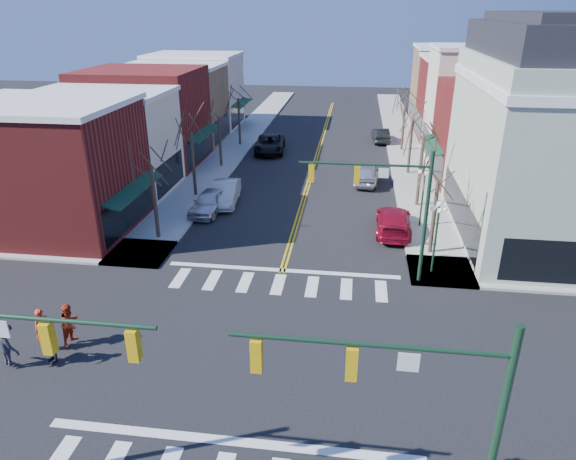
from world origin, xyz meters
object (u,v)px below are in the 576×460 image
(car_left_mid, at_px, (225,193))
(car_right_mid, at_px, (367,174))
(pedestrian_red_a, at_px, (43,329))
(victorian_corner, at_px, (576,134))
(car_right_near, at_px, (394,221))
(pedestrian_dark_a, at_px, (50,343))
(lamppost_midblock, at_px, (424,185))
(car_left_far, at_px, (270,144))
(lamppost_corner, at_px, (437,224))
(car_left_near, at_px, (209,202))
(pedestrian_red_b, at_px, (70,324))
(car_right_far, at_px, (381,135))
(pedestrian_dark_b, at_px, (6,344))

(car_left_mid, relative_size, car_right_mid, 1.03)
(car_left_mid, bearing_deg, pedestrian_red_a, -105.36)
(victorian_corner, height_order, car_right_near, victorian_corner)
(car_right_near, distance_m, pedestrian_dark_a, 21.34)
(lamppost_midblock, bearing_deg, car_left_far, 126.33)
(lamppost_corner, distance_m, car_left_near, 16.48)
(car_right_mid, xyz_separation_m, pedestrian_red_b, (-12.84, -24.12, 0.27))
(pedestrian_dark_a, bearing_deg, pedestrian_red_a, 165.57)
(lamppost_midblock, distance_m, car_right_far, 23.73)
(pedestrian_red_b, bearing_deg, car_right_far, -9.74)
(victorian_corner, bearing_deg, pedestrian_dark_a, -147.00)
(pedestrian_red_b, height_order, pedestrian_dark_a, pedestrian_red_b)
(car_right_far, bearing_deg, car_left_near, 56.05)
(car_left_near, distance_m, car_right_mid, 13.80)
(lamppost_midblock, xyz_separation_m, car_right_near, (-1.80, -0.98, -2.17))
(pedestrian_dark_b, bearing_deg, victorian_corner, -127.83)
(car_left_near, height_order, car_right_near, car_left_near)
(lamppost_corner, distance_m, car_left_mid, 16.87)
(victorian_corner, distance_m, lamppost_midblock, 9.10)
(lamppost_midblock, bearing_deg, pedestrian_red_a, -137.58)
(lamppost_corner, relative_size, lamppost_midblock, 1.00)
(pedestrian_dark_b, bearing_deg, pedestrian_dark_a, -146.22)
(car_right_far, distance_m, pedestrian_dark_a, 42.67)
(car_right_far, bearing_deg, lamppost_corner, 88.88)
(car_left_mid, bearing_deg, pedestrian_dark_b, -107.12)
(car_left_far, distance_m, car_right_near, 21.76)
(car_left_mid, height_order, pedestrian_dark_a, pedestrian_dark_a)
(car_right_near, bearing_deg, pedestrian_red_a, 45.93)
(victorian_corner, xyz_separation_m, car_right_near, (-10.10, -0.48, -5.87))
(victorian_corner, height_order, car_right_far, victorian_corner)
(pedestrian_dark_a, bearing_deg, lamppost_midblock, 77.31)
(pedestrian_dark_b, bearing_deg, pedestrian_red_b, -115.86)
(lamppost_midblock, relative_size, pedestrian_red_a, 2.31)
(car_left_near, distance_m, pedestrian_dark_a, 17.47)
(victorian_corner, distance_m, car_left_mid, 23.21)
(car_left_mid, bearing_deg, car_left_far, 81.11)
(car_right_mid, bearing_deg, car_left_near, 42.47)
(victorian_corner, relative_size, car_right_near, 2.62)
(victorian_corner, xyz_separation_m, car_left_near, (-22.90, 1.34, -5.86))
(car_right_far, bearing_deg, car_right_near, 85.46)
(lamppost_corner, distance_m, lamppost_midblock, 6.50)
(car_right_far, distance_m, pedestrian_red_b, 41.36)
(lamppost_corner, xyz_separation_m, pedestrian_red_a, (-17.19, -9.21, -1.87))
(car_right_mid, bearing_deg, pedestrian_red_a, 67.45)
(lamppost_corner, xyz_separation_m, car_right_far, (-1.80, 30.05, -2.22))
(car_right_mid, xyz_separation_m, pedestrian_dark_b, (-14.63, -25.84, 0.27))
(car_right_mid, height_order, pedestrian_red_a, pedestrian_red_a)
(car_left_near, height_order, pedestrian_red_b, pedestrian_red_b)
(victorian_corner, relative_size, pedestrian_red_b, 7.51)
(victorian_corner, height_order, pedestrian_red_b, victorian_corner)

